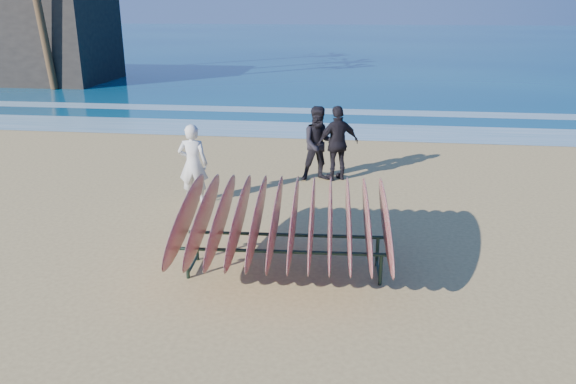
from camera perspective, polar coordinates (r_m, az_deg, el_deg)
name	(u,v)px	position (r m, az deg, el deg)	size (l,w,h in m)	color
ground	(282,262)	(9.35, -0.62, -7.09)	(120.00, 120.00, 0.00)	tan
ocean	(351,41)	(63.48, 6.42, 15.00)	(160.00, 160.00, 0.00)	navy
foam_near	(323,131)	(18.82, 3.57, 6.25)	(160.00, 160.00, 0.00)	white
foam_far	(329,111)	(22.24, 4.18, 8.18)	(160.00, 160.00, 0.00)	white
surfboard_rack	(284,220)	(8.66, -0.37, -2.86)	(3.32, 3.01, 1.41)	#1C2C24
person_white	(193,164)	(11.93, -9.62, 2.81)	(0.62, 0.41, 1.71)	silver
person_dark_a	(319,144)	(13.32, 3.20, 4.90)	(0.87, 0.68, 1.78)	black
person_dark_b	(338,143)	(13.39, 5.08, 4.94)	(1.05, 0.44, 1.79)	black
building	(18,41)	(33.97, -25.74, 13.65)	(9.42, 5.23, 4.19)	#2D2823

